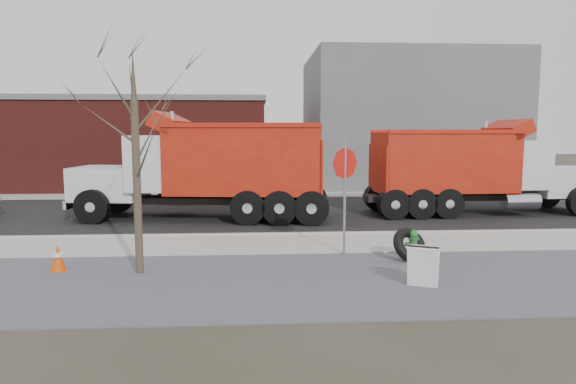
{
  "coord_description": "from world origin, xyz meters",
  "views": [
    {
      "loc": [
        -0.48,
        -14.48,
        3.3
      ],
      "look_at": [
        0.54,
        1.67,
        1.4
      ],
      "focal_mm": 32.0,
      "sensor_mm": 36.0,
      "label": 1
    }
  ],
  "objects": [
    {
      "name": "ground",
      "position": [
        0.0,
        0.0,
        0.0
      ],
      "size": [
        120.0,
        120.0,
        0.0
      ],
      "primitive_type": "plane",
      "color": "#383328",
      "rests_on": "ground"
    },
    {
      "name": "sidewalk",
      "position": [
        0.0,
        0.25,
        0.03
      ],
      "size": [
        60.0,
        2.5,
        0.06
      ],
      "primitive_type": "cube",
      "color": "#9E9B93",
      "rests_on": "ground"
    },
    {
      "name": "sandwich_board",
      "position": [
        3.05,
        -4.09,
        0.47
      ],
      "size": [
        0.74,
        0.63,
        0.88
      ],
      "rotation": [
        0.0,
        0.0,
        -0.43
      ],
      "color": "white",
      "rests_on": "ground"
    },
    {
      "name": "stop_sign",
      "position": [
        1.88,
        -1.1,
        2.12
      ],
      "size": [
        0.74,
        0.48,
        3.15
      ],
      "rotation": [
        0.0,
        0.0,
        0.17
      ],
      "color": "gray",
      "rests_on": "ground"
    },
    {
      "name": "far_sidewalk",
      "position": [
        0.0,
        12.0,
        0.03
      ],
      "size": [
        60.0,
        2.0,
        0.06
      ],
      "primitive_type": "cube",
      "color": "#9E9B93",
      "rests_on": "ground"
    },
    {
      "name": "gravel_verge",
      "position": [
        0.0,
        -3.5,
        0.01
      ],
      "size": [
        60.0,
        5.0,
        0.03
      ],
      "primitive_type": "cube",
      "color": "slate",
      "rests_on": "ground"
    },
    {
      "name": "building_brick",
      "position": [
        -10.0,
        17.0,
        2.65
      ],
      "size": [
        20.2,
        8.2,
        5.3
      ],
      "color": "maroon",
      "rests_on": "ground"
    },
    {
      "name": "fire_hydrant",
      "position": [
        3.58,
        -1.71,
        0.37
      ],
      "size": [
        0.46,
        0.45,
        0.8
      ],
      "rotation": [
        0.0,
        0.0,
        -0.26
      ],
      "color": "#2D722B",
      "rests_on": "ground"
    },
    {
      "name": "building_grey",
      "position": [
        9.0,
        18.0,
        4.0
      ],
      "size": [
        12.0,
        10.0,
        8.0
      ],
      "color": "slate",
      "rests_on": "ground"
    },
    {
      "name": "bare_tree",
      "position": [
        -3.2,
        -2.6,
        3.3
      ],
      "size": [
        3.2,
        3.2,
        5.2
      ],
      "color": "#382D23",
      "rests_on": "ground"
    },
    {
      "name": "road",
      "position": [
        0.0,
        6.3,
        0.01
      ],
      "size": [
        60.0,
        9.4,
        0.02
      ],
      "primitive_type": "cube",
      "color": "black",
      "rests_on": "ground"
    },
    {
      "name": "traffic_cone_far",
      "position": [
        -5.17,
        -2.28,
        0.34
      ],
      "size": [
        0.35,
        0.35,
        0.67
      ],
      "color": "#DE4507",
      "rests_on": "ground"
    },
    {
      "name": "dump_truck_red_a",
      "position": [
        8.19,
        5.53,
        1.9
      ],
      "size": [
        9.34,
        2.9,
        3.73
      ],
      "rotation": [
        0.0,
        0.0,
        0.04
      ],
      "color": "black",
      "rests_on": "ground"
    },
    {
      "name": "dump_truck_red_b",
      "position": [
        -2.13,
        4.86,
        2.03
      ],
      "size": [
        9.68,
        3.68,
        3.99
      ],
      "rotation": [
        0.0,
        0.0,
        3.03
      ],
      "color": "black",
      "rests_on": "ground"
    },
    {
      "name": "truck_tire",
      "position": [
        3.44,
        -1.82,
        0.42
      ],
      "size": [
        1.17,
        1.06,
        0.94
      ],
      "color": "black",
      "rests_on": "ground"
    },
    {
      "name": "curb",
      "position": [
        0.0,
        1.55,
        0.06
      ],
      "size": [
        60.0,
        0.15,
        0.11
      ],
      "primitive_type": "cube",
      "color": "#9E9B93",
      "rests_on": "ground"
    }
  ]
}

